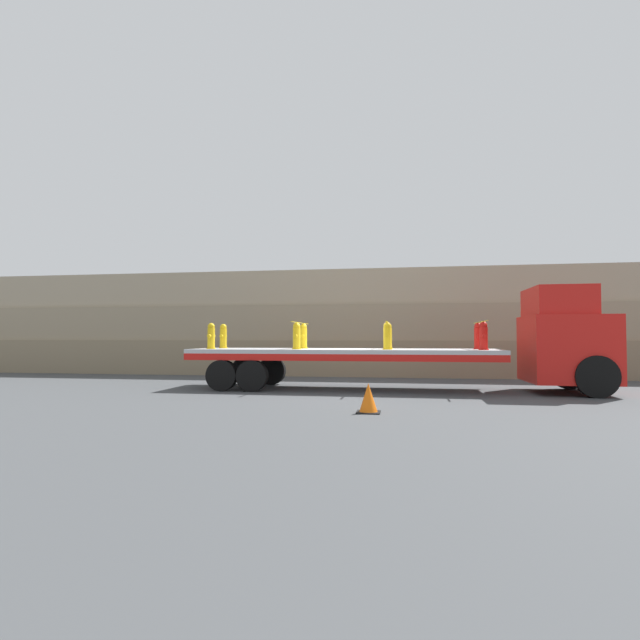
# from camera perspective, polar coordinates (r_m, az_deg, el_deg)

# --- Properties ---
(ground_plane) EXTENTS (120.00, 120.00, 0.00)m
(ground_plane) POSITION_cam_1_polar(r_m,az_deg,el_deg) (15.73, 2.69, -7.90)
(ground_plane) COLOR #3F4244
(rock_cliff) EXTENTS (60.00, 3.30, 4.48)m
(rock_cliff) POSITION_cam_1_polar(r_m,az_deg,el_deg) (22.01, 4.63, -0.38)
(rock_cliff) COLOR #84755B
(rock_cliff) RESTS_ON ground_plane
(truck_cab) EXTENTS (2.25, 2.56, 3.07)m
(truck_cab) POSITION_cam_1_polar(r_m,az_deg,el_deg) (16.26, 26.52, -2.05)
(truck_cab) COLOR red
(truck_cab) RESTS_ON ground_plane
(flatbed_trailer) EXTENTS (9.50, 2.56, 1.26)m
(flatbed_trailer) POSITION_cam_1_polar(r_m,az_deg,el_deg) (15.77, -0.08, -4.24)
(flatbed_trailer) COLOR #B2B2B7
(flatbed_trailer) RESTS_ON ground_plane
(fire_hydrant_yellow_near_0) EXTENTS (0.29, 0.46, 0.82)m
(fire_hydrant_yellow_near_0) POSITION_cam_1_polar(r_m,az_deg,el_deg) (16.15, -12.34, -1.83)
(fire_hydrant_yellow_near_0) COLOR gold
(fire_hydrant_yellow_near_0) RESTS_ON flatbed_trailer
(fire_hydrant_yellow_far_0) EXTENTS (0.29, 0.46, 0.82)m
(fire_hydrant_yellow_far_0) POSITION_cam_1_polar(r_m,az_deg,el_deg) (17.16, -11.00, -1.85)
(fire_hydrant_yellow_far_0) COLOR gold
(fire_hydrant_yellow_far_0) RESTS_ON flatbed_trailer
(fire_hydrant_yellow_near_1) EXTENTS (0.29, 0.46, 0.82)m
(fire_hydrant_yellow_near_1) POSITION_cam_1_polar(r_m,az_deg,el_deg) (15.34, -2.69, -1.87)
(fire_hydrant_yellow_near_1) COLOR gold
(fire_hydrant_yellow_near_1) RESTS_ON flatbed_trailer
(fire_hydrant_yellow_far_1) EXTENTS (0.29, 0.46, 0.82)m
(fire_hydrant_yellow_far_1) POSITION_cam_1_polar(r_m,az_deg,el_deg) (16.40, -1.90, -1.88)
(fire_hydrant_yellow_far_1) COLOR gold
(fire_hydrant_yellow_far_1) RESTS_ON flatbed_trailer
(fire_hydrant_yellow_near_2) EXTENTS (0.29, 0.46, 0.82)m
(fire_hydrant_yellow_near_2) POSITION_cam_1_polar(r_m,az_deg,el_deg) (15.01, 7.69, -1.85)
(fire_hydrant_yellow_near_2) COLOR gold
(fire_hydrant_yellow_near_2) RESTS_ON flatbed_trailer
(fire_hydrant_yellow_far_2) EXTENTS (0.29, 0.46, 0.82)m
(fire_hydrant_yellow_far_2) POSITION_cam_1_polar(r_m,az_deg,el_deg) (16.09, 7.81, -1.86)
(fire_hydrant_yellow_far_2) COLOR gold
(fire_hydrant_yellow_far_2) RESTS_ON flatbed_trailer
(fire_hydrant_red_near_3) EXTENTS (0.29, 0.46, 0.82)m
(fire_hydrant_red_near_3) POSITION_cam_1_polar(r_m,az_deg,el_deg) (15.18, 18.19, -1.77)
(fire_hydrant_red_near_3) COLOR red
(fire_hydrant_red_near_3) RESTS_ON flatbed_trailer
(fire_hydrant_red_far_3) EXTENTS (0.29, 0.46, 0.82)m
(fire_hydrant_red_far_3) POSITION_cam_1_polar(r_m,az_deg,el_deg) (16.25, 17.61, -1.79)
(fire_hydrant_red_far_3) COLOR red
(fire_hydrant_red_far_3) RESTS_ON flatbed_trailer
(cargo_strap_rear) EXTENTS (0.05, 2.66, 0.01)m
(cargo_strap_rear) POSITION_cam_1_polar(r_m,az_deg,el_deg) (15.88, -2.28, -0.33)
(cargo_strap_rear) COLOR yellow
(cargo_strap_rear) RESTS_ON fire_hydrant_yellow_near_1
(cargo_strap_middle) EXTENTS (0.05, 2.66, 0.01)m
(cargo_strap_middle) POSITION_cam_1_polar(r_m,az_deg,el_deg) (15.56, 7.74, -0.28)
(cargo_strap_middle) COLOR yellow
(cargo_strap_middle) RESTS_ON fire_hydrant_yellow_near_2
(cargo_strap_front) EXTENTS (0.05, 2.66, 0.01)m
(cargo_strap_front) POSITION_cam_1_polar(r_m,az_deg,el_deg) (15.72, 17.87, -0.22)
(cargo_strap_front) COLOR yellow
(cargo_strap_front) RESTS_ON fire_hydrant_red_near_3
(traffic_cone) EXTENTS (0.51, 0.51, 0.64)m
(traffic_cone) POSITION_cam_1_polar(r_m,az_deg,el_deg) (10.87, 5.55, -8.89)
(traffic_cone) COLOR black
(traffic_cone) RESTS_ON ground_plane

